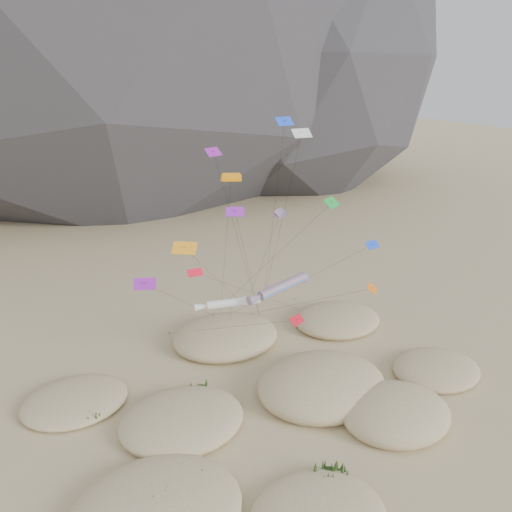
{
  "coord_description": "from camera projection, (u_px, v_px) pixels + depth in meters",
  "views": [
    {
      "loc": [
        -23.17,
        -37.35,
        34.64
      ],
      "look_at": [
        -0.34,
        12.0,
        14.09
      ],
      "focal_mm": 35.0,
      "sensor_mm": 36.0,
      "label": 1
    }
  ],
  "objects": [
    {
      "name": "ground",
      "position": [
        306.0,
        415.0,
        53.06
      ],
      "size": [
        500.0,
        500.0,
        0.0
      ],
      "primitive_type": "plane",
      "color": "#CCB789",
      "rests_on": "ground"
    },
    {
      "name": "dunes",
      "position": [
        278.0,
        391.0,
        55.85
      ],
      "size": [
        51.51,
        40.85,
        4.52
      ],
      "color": "#CCB789",
      "rests_on": "ground"
    },
    {
      "name": "dune_grass",
      "position": [
        285.0,
        391.0,
        55.54
      ],
      "size": [
        43.05,
        27.48,
        1.49
      ],
      "color": "black",
      "rests_on": "ground"
    },
    {
      "name": "kite_stakes",
      "position": [
        245.0,
        314.0,
        74.69
      ],
      "size": [
        21.27,
        6.12,
        0.3
      ],
      "color": "#3F2D1E",
      "rests_on": "ground"
    },
    {
      "name": "rainbow_tube_kite",
      "position": [
        281.0,
        287.0,
        57.72
      ],
      "size": [
        8.73,
        17.01,
        11.82
      ],
      "color": "#FB5C1A",
      "rests_on": "ground"
    },
    {
      "name": "white_tube_kite",
      "position": [
        230.0,
        303.0,
        56.25
      ],
      "size": [
        8.42,
        13.19,
        10.55
      ],
      "color": "silver",
      "rests_on": "ground"
    },
    {
      "name": "orange_parafoil",
      "position": [
        231.0,
        180.0,
        56.87
      ],
      "size": [
        2.54,
        9.26,
        23.44
      ],
      "color": "orange",
      "rests_on": "ground"
    },
    {
      "name": "multi_parafoil",
      "position": [
        280.0,
        214.0,
        60.28
      ],
      "size": [
        2.68,
        14.48,
        18.7
      ],
      "color": "red",
      "rests_on": "ground"
    },
    {
      "name": "delta_kites",
      "position": [
        267.0,
        225.0,
        56.39
      ],
      "size": [
        30.47,
        23.01,
        29.17
      ],
      "color": "red",
      "rests_on": "ground"
    }
  ]
}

